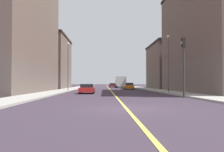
{
  "coord_description": "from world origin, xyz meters",
  "views": [
    {
      "loc": [
        -1.2,
        -13.26,
        1.39
      ],
      "look_at": [
        0.84,
        47.93,
        3.05
      ],
      "focal_mm": 39.26,
      "sensor_mm": 36.0,
      "label": 1
    }
  ],
  "objects_px": {
    "car_red": "(87,89)",
    "car_orange": "(129,86)",
    "building_left_mid": "(176,66)",
    "car_maroon": "(112,85)",
    "traffic_light_left_near": "(184,58)",
    "street_lamp_left_near": "(168,58)",
    "street_lamp_right_near": "(68,62)",
    "building_left_near": "(221,34)",
    "building_right_corner": "(2,19)",
    "box_truck": "(121,82)",
    "car_green": "(120,85)",
    "building_right_midblock": "(42,63)"
  },
  "relations": [
    {
      "from": "traffic_light_left_near",
      "to": "street_lamp_left_near",
      "type": "xyz_separation_m",
      "value": [
        1.02,
        9.18,
        1.01
      ]
    },
    {
      "from": "street_lamp_left_near",
      "to": "car_orange",
      "type": "xyz_separation_m",
      "value": [
        -3.21,
        18.61,
        -3.98
      ]
    },
    {
      "from": "building_right_midblock",
      "to": "car_red",
      "type": "xyz_separation_m",
      "value": [
        11.83,
        -24.24,
        -5.3
      ]
    },
    {
      "from": "building_left_near",
      "to": "box_truck",
      "type": "height_order",
      "value": "building_left_near"
    },
    {
      "from": "car_orange",
      "to": "box_truck",
      "type": "height_order",
      "value": "box_truck"
    },
    {
      "from": "car_green",
      "to": "car_orange",
      "type": "height_order",
      "value": "car_orange"
    },
    {
      "from": "street_lamp_right_near",
      "to": "building_left_near",
      "type": "bearing_deg",
      "value": -18.64
    },
    {
      "from": "traffic_light_left_near",
      "to": "car_red",
      "type": "relative_size",
      "value": 1.25
    },
    {
      "from": "building_left_near",
      "to": "car_red",
      "type": "height_order",
      "value": "building_left_near"
    },
    {
      "from": "building_left_mid",
      "to": "car_maroon",
      "type": "relative_size",
      "value": 3.59
    },
    {
      "from": "car_red",
      "to": "car_orange",
      "type": "bearing_deg",
      "value": 68.55
    },
    {
      "from": "building_left_mid",
      "to": "car_green",
      "type": "xyz_separation_m",
      "value": [
        -11.26,
        23.33,
        -4.48
      ]
    },
    {
      "from": "street_lamp_right_near",
      "to": "car_red",
      "type": "xyz_separation_m",
      "value": [
        3.84,
        -9.59,
        -4.31
      ]
    },
    {
      "from": "car_green",
      "to": "traffic_light_left_near",
      "type": "bearing_deg",
      "value": -87.67
    },
    {
      "from": "box_truck",
      "to": "building_left_mid",
      "type": "bearing_deg",
      "value": -42.88
    },
    {
      "from": "car_orange",
      "to": "car_maroon",
      "type": "bearing_deg",
      "value": 95.94
    },
    {
      "from": "building_right_midblock",
      "to": "car_red",
      "type": "height_order",
      "value": "building_right_midblock"
    },
    {
      "from": "building_right_corner",
      "to": "traffic_light_left_near",
      "type": "bearing_deg",
      "value": -28.35
    },
    {
      "from": "box_truck",
      "to": "street_lamp_right_near",
      "type": "bearing_deg",
      "value": -113.15
    },
    {
      "from": "building_left_mid",
      "to": "building_left_near",
      "type": "bearing_deg",
      "value": -90.0
    },
    {
      "from": "box_truck",
      "to": "car_orange",
      "type": "bearing_deg",
      "value": -87.59
    },
    {
      "from": "street_lamp_left_near",
      "to": "building_right_midblock",
      "type": "bearing_deg",
      "value": 132.77
    },
    {
      "from": "street_lamp_left_near",
      "to": "box_truck",
      "type": "distance_m",
      "value": 34.49
    },
    {
      "from": "building_right_midblock",
      "to": "building_left_near",
      "type": "bearing_deg",
      "value": -36.17
    },
    {
      "from": "building_right_corner",
      "to": "building_right_midblock",
      "type": "relative_size",
      "value": 1.43
    },
    {
      "from": "car_red",
      "to": "car_green",
      "type": "bearing_deg",
      "value": 81.12
    },
    {
      "from": "building_left_near",
      "to": "traffic_light_left_near",
      "type": "height_order",
      "value": "building_left_near"
    },
    {
      "from": "street_lamp_right_near",
      "to": "building_right_corner",
      "type": "bearing_deg",
      "value": -138.01
    },
    {
      "from": "building_left_mid",
      "to": "car_red",
      "type": "distance_m",
      "value": 30.03
    },
    {
      "from": "building_right_corner",
      "to": "building_right_midblock",
      "type": "height_order",
      "value": "building_right_corner"
    },
    {
      "from": "street_lamp_right_near",
      "to": "car_maroon",
      "type": "relative_size",
      "value": 1.84
    },
    {
      "from": "building_left_near",
      "to": "car_green",
      "type": "relative_size",
      "value": 5.73
    },
    {
      "from": "car_orange",
      "to": "building_right_corner",
      "type": "bearing_deg",
      "value": -139.67
    },
    {
      "from": "building_left_near",
      "to": "building_right_midblock",
      "type": "distance_m",
      "value": 37.68
    },
    {
      "from": "building_left_near",
      "to": "car_orange",
      "type": "distance_m",
      "value": 21.42
    },
    {
      "from": "car_red",
      "to": "car_orange",
      "type": "relative_size",
      "value": 1.04
    },
    {
      "from": "building_left_near",
      "to": "building_left_mid",
      "type": "distance_m",
      "value": 21.38
    },
    {
      "from": "traffic_light_left_near",
      "to": "car_red",
      "type": "bearing_deg",
      "value": 136.24
    },
    {
      "from": "traffic_light_left_near",
      "to": "car_orange",
      "type": "bearing_deg",
      "value": 94.51
    },
    {
      "from": "building_right_corner",
      "to": "traffic_light_left_near",
      "type": "height_order",
      "value": "building_right_corner"
    },
    {
      "from": "building_left_near",
      "to": "box_truck",
      "type": "distance_m",
      "value": 34.9
    },
    {
      "from": "building_right_corner",
      "to": "car_red",
      "type": "relative_size",
      "value": 5.17
    },
    {
      "from": "car_green",
      "to": "street_lamp_left_near",
      "type": "bearing_deg",
      "value": -85.97
    },
    {
      "from": "car_maroon",
      "to": "car_green",
      "type": "bearing_deg",
      "value": 49.73
    },
    {
      "from": "building_left_near",
      "to": "car_maroon",
      "type": "height_order",
      "value": "building_left_near"
    },
    {
      "from": "building_left_near",
      "to": "car_green",
      "type": "height_order",
      "value": "building_left_near"
    },
    {
      "from": "building_left_near",
      "to": "box_truck",
      "type": "relative_size",
      "value": 3.55
    },
    {
      "from": "car_green",
      "to": "box_truck",
      "type": "bearing_deg",
      "value": -92.71
    },
    {
      "from": "street_lamp_left_near",
      "to": "box_truck",
      "type": "height_order",
      "value": "street_lamp_left_near"
    },
    {
      "from": "traffic_light_left_near",
      "to": "street_lamp_left_near",
      "type": "distance_m",
      "value": 9.29
    }
  ]
}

